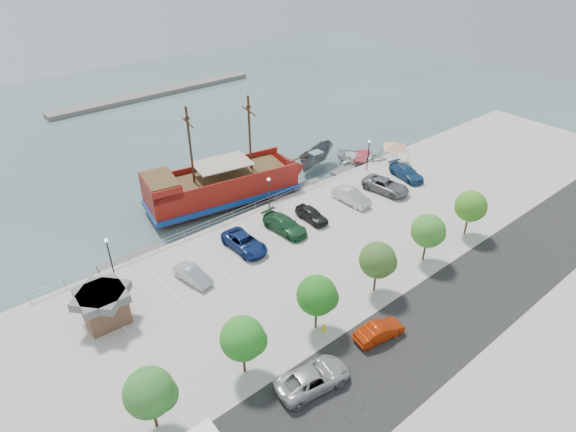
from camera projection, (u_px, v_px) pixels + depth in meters
ground at (307, 245)px, 50.31m from camera, size 160.00×160.00×0.00m
land_slab at (491, 365)px, 36.39m from camera, size 100.00×58.00×1.20m
street at (437, 323)px, 39.33m from camera, size 100.00×8.00×0.04m
sidewalk at (381, 286)px, 43.24m from camera, size 100.00×4.00×0.05m
seawall_railing at (262, 203)px, 54.59m from camera, size 50.00×0.06×1.00m
far_shore at (156, 93)px, 91.37m from camera, size 40.00×3.00×0.80m
pirate_ship at (234, 184)px, 57.12m from camera, size 20.98×8.91×13.05m
patrol_boat at (316, 159)px, 64.98m from camera, size 7.12×3.99×2.60m
speedboat at (362, 159)px, 66.35m from camera, size 7.60×8.27×1.40m
dock_west at (132, 259)px, 47.97m from camera, size 6.53×1.89×0.37m
dock_mid at (298, 190)px, 59.72m from camera, size 7.82×2.66×0.44m
dock_east at (352, 168)px, 64.94m from camera, size 6.57×2.15×0.37m
shed at (104, 305)px, 38.84m from camera, size 3.77×3.77×2.96m
canopy_tent at (396, 142)px, 63.03m from camera, size 4.23×4.23×3.47m
street_van at (313, 378)px, 33.75m from camera, size 5.84×3.34×1.53m
street_sedan at (379, 331)px, 37.64m from camera, size 4.39×2.17×1.38m
fire_hydrant at (324, 328)px, 38.26m from camera, size 0.27×0.27×0.79m
lamp_post_left at (109, 251)px, 42.77m from camera, size 0.36×0.36×4.28m
lamp_post_mid at (269, 189)px, 52.45m from camera, size 0.36×0.36×4.28m
lamp_post_right at (369, 150)px, 61.06m from camera, size 0.36×0.36×4.28m
tree_a at (152, 393)px, 29.69m from camera, size 3.30×3.20×5.00m
tree_b at (245, 339)px, 33.45m from camera, size 3.30×3.20×5.00m
tree_c at (319, 296)px, 37.22m from camera, size 3.30×3.20×5.00m
tree_d at (379, 261)px, 40.98m from camera, size 3.30×3.20×5.00m
tree_e at (430, 232)px, 44.75m from camera, size 3.30×3.20×5.00m
tree_f at (472, 207)px, 48.51m from camera, size 3.30×3.20×5.00m
parked_car_b at (193, 275)px, 43.53m from camera, size 2.18×4.25×1.34m
parked_car_c at (244, 243)px, 47.64m from camera, size 2.66×5.47×1.50m
parked_car_d at (285, 225)px, 50.32m from camera, size 2.72×5.61×1.57m
parked_car_e at (312, 214)px, 52.16m from camera, size 1.76×4.25×1.44m
parked_car_f at (351, 196)px, 55.33m from camera, size 1.86×4.93×1.61m
parked_car_g at (386, 185)px, 57.53m from camera, size 3.59×6.11×1.60m
parked_car_h at (406, 172)px, 60.52m from camera, size 2.95×5.45×1.50m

